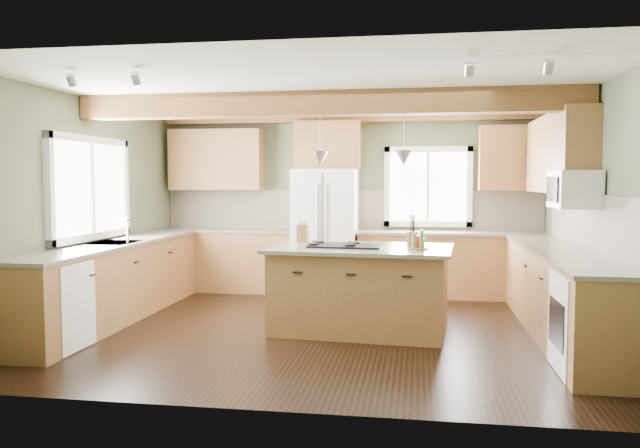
# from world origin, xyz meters

# --- Properties ---
(floor) EXTENTS (5.60, 5.60, 0.00)m
(floor) POSITION_xyz_m (0.00, 0.00, 0.00)
(floor) COLOR black
(floor) RESTS_ON ground
(ceiling) EXTENTS (5.60, 5.60, 0.00)m
(ceiling) POSITION_xyz_m (0.00, 0.00, 2.60)
(ceiling) COLOR silver
(ceiling) RESTS_ON wall_back
(wall_back) EXTENTS (5.60, 0.00, 5.60)m
(wall_back) POSITION_xyz_m (0.00, 2.50, 1.30)
(wall_back) COLOR #4E563D
(wall_back) RESTS_ON ground
(wall_left) EXTENTS (0.00, 5.00, 5.00)m
(wall_left) POSITION_xyz_m (-2.80, 0.00, 1.30)
(wall_left) COLOR #4E563D
(wall_left) RESTS_ON ground
(wall_right) EXTENTS (0.00, 5.00, 5.00)m
(wall_right) POSITION_xyz_m (2.80, 0.00, 1.30)
(wall_right) COLOR #4E563D
(wall_right) RESTS_ON ground
(ceiling_beam) EXTENTS (5.55, 0.26, 0.26)m
(ceiling_beam) POSITION_xyz_m (0.00, 0.01, 2.47)
(ceiling_beam) COLOR brown
(ceiling_beam) RESTS_ON ceiling
(soffit_trim) EXTENTS (5.55, 0.20, 0.10)m
(soffit_trim) POSITION_xyz_m (0.00, 2.40, 2.54)
(soffit_trim) COLOR brown
(soffit_trim) RESTS_ON ceiling
(backsplash_back) EXTENTS (5.58, 0.03, 0.58)m
(backsplash_back) POSITION_xyz_m (0.00, 2.48, 1.21)
(backsplash_back) COLOR brown
(backsplash_back) RESTS_ON wall_back
(backsplash_right) EXTENTS (0.03, 3.70, 0.58)m
(backsplash_right) POSITION_xyz_m (2.78, 0.05, 1.21)
(backsplash_right) COLOR brown
(backsplash_right) RESTS_ON wall_right
(base_cab_back_left) EXTENTS (2.02, 0.60, 0.88)m
(base_cab_back_left) POSITION_xyz_m (-1.79, 2.20, 0.44)
(base_cab_back_left) COLOR brown
(base_cab_back_left) RESTS_ON floor
(counter_back_left) EXTENTS (2.06, 0.64, 0.04)m
(counter_back_left) POSITION_xyz_m (-1.79, 2.20, 0.90)
(counter_back_left) COLOR brown
(counter_back_left) RESTS_ON base_cab_back_left
(base_cab_back_right) EXTENTS (2.62, 0.60, 0.88)m
(base_cab_back_right) POSITION_xyz_m (1.49, 2.20, 0.44)
(base_cab_back_right) COLOR brown
(base_cab_back_right) RESTS_ON floor
(counter_back_right) EXTENTS (2.66, 0.64, 0.04)m
(counter_back_right) POSITION_xyz_m (1.49, 2.20, 0.90)
(counter_back_right) COLOR brown
(counter_back_right) RESTS_ON base_cab_back_right
(base_cab_left) EXTENTS (0.60, 3.70, 0.88)m
(base_cab_left) POSITION_xyz_m (-2.50, 0.05, 0.44)
(base_cab_left) COLOR brown
(base_cab_left) RESTS_ON floor
(counter_left) EXTENTS (0.64, 3.74, 0.04)m
(counter_left) POSITION_xyz_m (-2.50, 0.05, 0.90)
(counter_left) COLOR brown
(counter_left) RESTS_ON base_cab_left
(base_cab_right) EXTENTS (0.60, 3.70, 0.88)m
(base_cab_right) POSITION_xyz_m (2.50, 0.05, 0.44)
(base_cab_right) COLOR brown
(base_cab_right) RESTS_ON floor
(counter_right) EXTENTS (0.64, 3.74, 0.04)m
(counter_right) POSITION_xyz_m (2.50, 0.05, 0.90)
(counter_right) COLOR brown
(counter_right) RESTS_ON base_cab_right
(upper_cab_back_left) EXTENTS (1.40, 0.35, 0.90)m
(upper_cab_back_left) POSITION_xyz_m (-1.99, 2.33, 1.95)
(upper_cab_back_left) COLOR brown
(upper_cab_back_left) RESTS_ON wall_back
(upper_cab_over_fridge) EXTENTS (0.96, 0.35, 0.70)m
(upper_cab_over_fridge) POSITION_xyz_m (-0.30, 2.33, 2.15)
(upper_cab_over_fridge) COLOR brown
(upper_cab_over_fridge) RESTS_ON wall_back
(upper_cab_right) EXTENTS (0.35, 2.20, 0.90)m
(upper_cab_right) POSITION_xyz_m (2.62, 0.90, 1.95)
(upper_cab_right) COLOR brown
(upper_cab_right) RESTS_ON wall_right
(upper_cab_back_corner) EXTENTS (0.90, 0.35, 0.90)m
(upper_cab_back_corner) POSITION_xyz_m (2.30, 2.33, 1.95)
(upper_cab_back_corner) COLOR brown
(upper_cab_back_corner) RESTS_ON wall_back
(window_left) EXTENTS (0.04, 1.60, 1.05)m
(window_left) POSITION_xyz_m (-2.78, 0.05, 1.55)
(window_left) COLOR white
(window_left) RESTS_ON wall_left
(window_back) EXTENTS (1.10, 0.04, 1.00)m
(window_back) POSITION_xyz_m (1.15, 2.48, 1.55)
(window_back) COLOR white
(window_back) RESTS_ON wall_back
(sink) EXTENTS (0.50, 0.65, 0.03)m
(sink) POSITION_xyz_m (-2.50, 0.05, 0.91)
(sink) COLOR #262628
(sink) RESTS_ON counter_left
(faucet) EXTENTS (0.02, 0.02, 0.28)m
(faucet) POSITION_xyz_m (-2.32, 0.05, 1.05)
(faucet) COLOR #B2B2B7
(faucet) RESTS_ON sink
(dishwasher) EXTENTS (0.60, 0.60, 0.84)m
(dishwasher) POSITION_xyz_m (-2.49, -1.25, 0.43)
(dishwasher) COLOR white
(dishwasher) RESTS_ON floor
(oven) EXTENTS (0.60, 0.72, 0.84)m
(oven) POSITION_xyz_m (2.49, -1.25, 0.43)
(oven) COLOR white
(oven) RESTS_ON floor
(microwave) EXTENTS (0.40, 0.70, 0.38)m
(microwave) POSITION_xyz_m (2.58, -0.05, 1.55)
(microwave) COLOR white
(microwave) RESTS_ON wall_right
(pendant_left) EXTENTS (0.18, 0.18, 0.16)m
(pendant_left) POSITION_xyz_m (-0.06, 0.05, 1.88)
(pendant_left) COLOR #B2B2B7
(pendant_left) RESTS_ON ceiling
(pendant_right) EXTENTS (0.18, 0.18, 0.16)m
(pendant_right) POSITION_xyz_m (0.86, -0.03, 1.88)
(pendant_right) COLOR #B2B2B7
(pendant_right) RESTS_ON ceiling
(refrigerator) EXTENTS (0.90, 0.74, 1.80)m
(refrigerator) POSITION_xyz_m (-0.30, 2.12, 0.90)
(refrigerator) COLOR white
(refrigerator) RESTS_ON floor
(island) EXTENTS (1.91, 1.26, 0.88)m
(island) POSITION_xyz_m (0.40, 0.01, 0.44)
(island) COLOR olive
(island) RESTS_ON floor
(island_top) EXTENTS (2.04, 1.39, 0.04)m
(island_top) POSITION_xyz_m (0.40, 0.01, 0.90)
(island_top) COLOR brown
(island_top) RESTS_ON island
(cooktop) EXTENTS (0.83, 0.59, 0.02)m
(cooktop) POSITION_xyz_m (0.25, 0.02, 0.93)
(cooktop) COLOR black
(cooktop) RESTS_ON island_top
(knife_block) EXTENTS (0.13, 0.10, 0.20)m
(knife_block) POSITION_xyz_m (-0.32, 0.41, 1.02)
(knife_block) COLOR brown
(knife_block) RESTS_ON island_top
(utensil_crock) EXTENTS (0.15, 0.15, 0.16)m
(utensil_crock) POSITION_xyz_m (0.95, 0.24, 1.00)
(utensil_crock) COLOR #403B33
(utensil_crock) RESTS_ON island_top
(bottle_tray) EXTENTS (0.25, 0.25, 0.20)m
(bottle_tray) POSITION_xyz_m (1.02, -0.16, 1.02)
(bottle_tray) COLOR brown
(bottle_tray) RESTS_ON island_top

